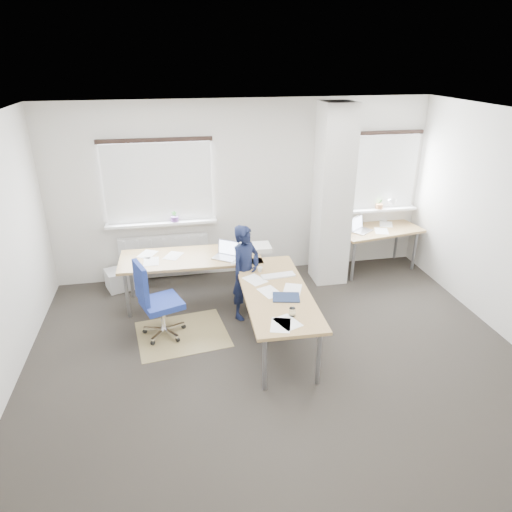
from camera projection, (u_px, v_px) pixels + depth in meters
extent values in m
plane|color=black|center=(277.00, 358.00, 5.55)|extent=(6.00, 6.00, 0.00)
cube|color=beige|center=(243.00, 191.00, 7.23)|extent=(6.00, 0.04, 2.80)
cube|color=beige|center=(378.00, 416.00, 2.74)|extent=(6.00, 0.04, 2.80)
cube|color=white|center=(283.00, 120.00, 4.41)|extent=(6.00, 5.00, 0.04)
cube|color=beige|center=(333.00, 197.00, 6.96)|extent=(0.50, 0.50, 2.78)
cube|color=white|center=(158.00, 183.00, 6.90)|extent=(1.60, 0.04, 1.20)
cube|color=white|center=(158.00, 184.00, 6.86)|extent=(1.60, 0.02, 1.20)
cube|color=white|center=(162.00, 223.00, 7.09)|extent=(1.70, 0.20, 0.04)
cube|color=white|center=(381.00, 172.00, 7.51)|extent=(1.20, 0.04, 1.20)
cube|color=white|center=(382.00, 173.00, 7.48)|extent=(1.20, 0.02, 1.20)
cube|color=white|center=(378.00, 209.00, 7.70)|extent=(1.30, 0.20, 0.04)
cube|color=white|center=(165.00, 254.00, 7.32)|extent=(1.40, 0.10, 0.60)
cylinder|color=#62387D|center=(175.00, 219.00, 7.08)|extent=(0.12, 0.12, 0.08)
imported|color=#306B2B|center=(174.00, 216.00, 7.06)|extent=(0.09, 0.06, 0.17)
cylinder|color=#AD7042|center=(379.00, 206.00, 7.66)|extent=(0.12, 0.12, 0.08)
imported|color=#306B2B|center=(379.00, 204.00, 7.64)|extent=(0.09, 0.07, 0.17)
cube|color=olive|center=(182.00, 334.00, 6.02)|extent=(1.27, 1.12, 0.01)
cube|color=white|center=(124.00, 278.00, 7.17)|extent=(0.61, 0.52, 0.31)
cube|color=olive|center=(191.00, 258.00, 6.54)|extent=(2.02, 0.85, 0.04)
cube|color=olive|center=(276.00, 292.00, 5.60)|extent=(0.85, 2.02, 0.04)
cylinder|color=gray|center=(127.00, 295.00, 6.28)|extent=(0.05, 0.05, 0.69)
cylinder|color=gray|center=(131.00, 276.00, 6.82)|extent=(0.05, 0.05, 0.69)
cylinder|color=gray|center=(250.00, 267.00, 7.09)|extent=(0.05, 0.05, 0.69)
cylinder|color=gray|center=(265.00, 363.00, 4.90)|extent=(0.05, 0.05, 0.69)
cylinder|color=gray|center=(319.00, 358.00, 4.99)|extent=(0.05, 0.05, 0.69)
cylinder|color=gray|center=(283.00, 283.00, 6.61)|extent=(0.05, 0.05, 0.69)
cube|color=#B7B7BC|center=(225.00, 258.00, 6.48)|extent=(0.40, 0.37, 0.01)
cube|color=#B7B7BC|center=(229.00, 247.00, 6.53)|extent=(0.30, 0.22, 0.22)
cube|color=silver|center=(229.00, 247.00, 6.53)|extent=(0.26, 0.19, 0.19)
cube|color=white|center=(278.00, 276.00, 5.95)|extent=(0.45, 0.18, 0.02)
cube|color=#15213C|center=(286.00, 297.00, 5.42)|extent=(0.36, 0.30, 0.01)
cube|color=silver|center=(255.00, 248.00, 6.74)|extent=(0.46, 0.33, 0.07)
imported|color=white|center=(260.00, 269.00, 6.06)|extent=(0.08, 0.08, 0.07)
cylinder|color=silver|center=(292.00, 312.00, 5.03)|extent=(0.07, 0.07, 0.10)
cube|color=olive|center=(378.00, 230.00, 7.57)|extent=(1.50, 0.93, 0.04)
cylinder|color=gray|center=(353.00, 261.00, 7.31)|extent=(0.05, 0.05, 0.69)
cylinder|color=gray|center=(414.00, 250.00, 7.70)|extent=(0.05, 0.05, 0.69)
cylinder|color=gray|center=(337.00, 249.00, 7.74)|extent=(0.05, 0.05, 0.69)
cylinder|color=gray|center=(396.00, 240.00, 8.13)|extent=(0.05, 0.05, 0.69)
cube|color=#B7B7BC|center=(362.00, 231.00, 7.44)|extent=(0.40, 0.38, 0.01)
cube|color=#B7B7BC|center=(357.00, 223.00, 7.47)|extent=(0.29, 0.23, 0.22)
cube|color=silver|center=(357.00, 223.00, 7.47)|extent=(0.25, 0.20, 0.19)
cylinder|color=white|center=(384.00, 221.00, 7.90)|extent=(0.10, 0.10, 0.02)
cylinder|color=white|center=(385.00, 210.00, 7.82)|extent=(0.02, 0.16, 0.38)
cylinder|color=white|center=(390.00, 200.00, 7.63)|extent=(0.02, 0.29, 0.13)
cone|color=white|center=(394.00, 203.00, 7.51)|extent=(0.14, 0.16, 0.17)
cube|color=navy|center=(162.00, 303.00, 5.82)|extent=(0.60, 0.60, 0.08)
cube|color=navy|center=(141.00, 283.00, 5.57)|extent=(0.20, 0.41, 0.51)
cylinder|color=silver|center=(163.00, 316.00, 5.90)|extent=(0.06, 0.06, 0.35)
cylinder|color=black|center=(184.00, 326.00, 6.13)|extent=(0.07, 0.05, 0.06)
cylinder|color=black|center=(164.00, 321.00, 6.24)|extent=(0.03, 0.06, 0.06)
cylinder|color=black|center=(145.00, 331.00, 6.02)|extent=(0.07, 0.05, 0.06)
cylinder|color=black|center=(153.00, 343.00, 5.78)|extent=(0.06, 0.07, 0.06)
cylinder|color=black|center=(178.00, 340.00, 5.84)|extent=(0.06, 0.07, 0.06)
imported|color=black|center=(246.00, 272.00, 6.19)|extent=(0.58, 0.56, 1.34)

